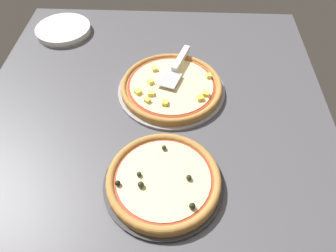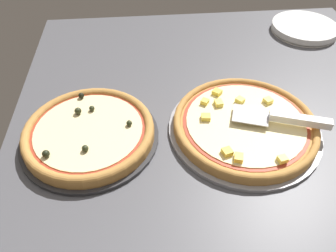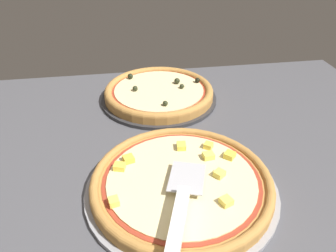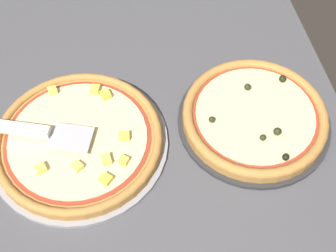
# 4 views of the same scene
# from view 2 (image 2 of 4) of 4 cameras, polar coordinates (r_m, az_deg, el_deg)

# --- Properties ---
(ground_plane) EXTENTS (1.22, 1.16, 0.04)m
(ground_plane) POSITION_cam_2_polar(r_m,az_deg,el_deg) (0.91, 10.25, 1.07)
(ground_plane) COLOR #4C4C51
(pizza_pan_front) EXTENTS (0.39, 0.39, 0.01)m
(pizza_pan_front) POSITION_cam_2_polar(r_m,az_deg,el_deg) (0.86, 13.05, -0.48)
(pizza_pan_front) COLOR #939399
(pizza_pan_front) RESTS_ON ground_plane
(pizza_front) EXTENTS (0.36, 0.36, 0.03)m
(pizza_front) POSITION_cam_2_polar(r_m,az_deg,el_deg) (0.85, 13.24, 0.44)
(pizza_front) COLOR #B77F3D
(pizza_front) RESTS_ON pizza_pan_front
(pizza_pan_back) EXTENTS (0.34, 0.34, 0.01)m
(pizza_pan_back) POSITION_cam_2_polar(r_m,az_deg,el_deg) (0.84, -13.39, -1.93)
(pizza_pan_back) COLOR #2D2D30
(pizza_pan_back) RESTS_ON ground_plane
(pizza_back) EXTENTS (0.32, 0.32, 0.04)m
(pizza_back) POSITION_cam_2_polar(r_m,az_deg,el_deg) (0.83, -13.63, -0.93)
(pizza_back) COLOR #B77F3D
(pizza_back) RESTS_ON pizza_pan_back
(serving_spatula) EXTENTS (0.12, 0.24, 0.02)m
(serving_spatula) POSITION_cam_2_polar(r_m,az_deg,el_deg) (0.85, 20.64, 1.16)
(serving_spatula) COLOR #B7B7BC
(serving_spatula) RESTS_ON pizza_front
(plate_stack) EXTENTS (0.24, 0.24, 0.03)m
(plate_stack) POSITION_cam_2_polar(r_m,az_deg,el_deg) (1.36, 22.64, 15.48)
(plate_stack) COLOR white
(plate_stack) RESTS_ON ground_plane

